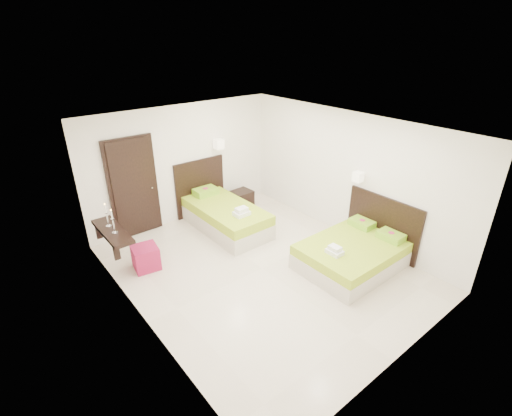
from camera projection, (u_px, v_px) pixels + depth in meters
floor at (262, 268)px, 6.86m from camera, size 5.50×5.50×0.00m
bed_single at (224, 214)px, 8.18m from camera, size 1.27×2.12×1.75m
bed_double at (354, 252)px, 6.85m from camera, size 1.85×1.57×1.53m
nightstand at (242, 199)px, 9.17m from camera, size 0.50×0.45×0.43m
ottoman at (146, 258)px, 6.79m from camera, size 0.50×0.50×0.44m
door at (134, 188)px, 7.62m from camera, size 1.02×0.15×2.14m
console_shelf at (112, 232)px, 6.45m from camera, size 0.35×1.20×0.78m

